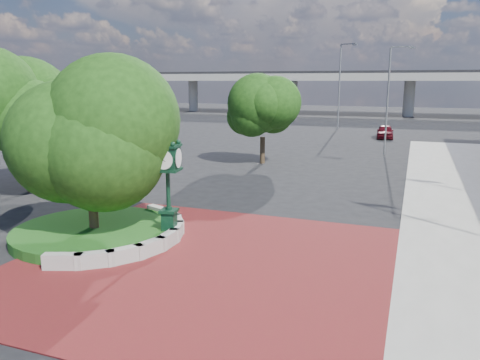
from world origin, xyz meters
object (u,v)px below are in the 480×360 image
(street_lamp_far, at_px, (341,80))
(street_lamp_near, at_px, (391,92))
(post_clock, at_px, (168,180))
(parked_car, at_px, (385,132))

(street_lamp_far, bearing_deg, street_lamp_near, -70.66)
(post_clock, bearing_deg, street_lamp_far, 90.62)
(street_lamp_near, xyz_separation_m, street_lamp_far, (-6.89, 19.65, 1.03))
(parked_car, distance_m, street_lamp_far, 11.65)
(post_clock, height_order, street_lamp_far, street_lamp_far)
(parked_car, relative_size, street_lamp_far, 0.40)
(post_clock, bearing_deg, street_lamp_near, 75.57)
(street_lamp_near, relative_size, street_lamp_far, 0.83)
(parked_car, xyz_separation_m, street_lamp_far, (-6.02, 8.42, 5.34))
(street_lamp_near, bearing_deg, parked_car, 94.43)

